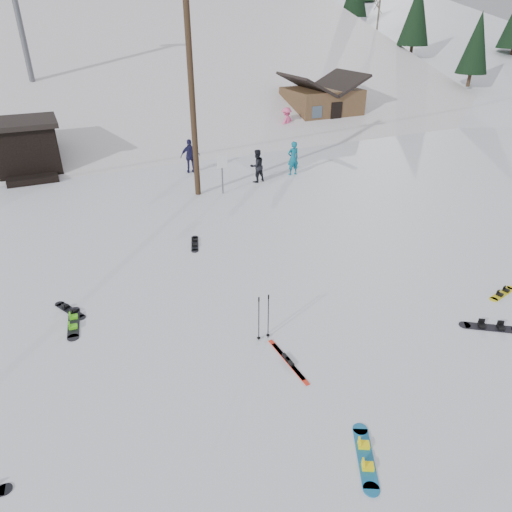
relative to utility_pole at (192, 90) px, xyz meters
name	(u,v)px	position (x,y,z in m)	size (l,w,h in m)	color
ground	(321,420)	(-2.00, -14.00, -4.68)	(200.00, 200.00, 0.00)	white
ski_slope	(88,183)	(-2.00, 41.00, -16.68)	(60.00, 75.00, 45.00)	silver
ridge_right	(353,151)	(36.00, 36.00, -15.68)	(34.00, 85.00, 36.00)	white
treeline_right	(387,81)	(34.00, 28.00, -4.68)	(20.00, 60.00, 10.00)	black
treeline_crest	(53,62)	(-2.00, 72.00, -4.68)	(50.00, 6.00, 10.00)	black
utility_pole	(192,90)	(0.00, 0.00, 0.00)	(2.00, 0.26, 9.00)	#3A2819
trail_sign	(222,167)	(1.10, -0.42, -3.41)	(0.50, 0.09, 1.85)	#595B60
lift_hut	(27,147)	(-7.00, 6.94, -3.32)	(3.40, 4.10, 2.75)	black
lift_tower_near	(16,7)	(-6.00, 16.00, 3.18)	(2.20, 0.36, 8.00)	#595B60
cabin	(321,106)	(13.00, 10.00, -3.20)	(5.39, 4.40, 3.77)	brown
hero_snowboard	(365,457)	(-1.73, -15.16, -4.65)	(0.93, 1.49, 0.12)	#1970A8
hero_skis	(288,361)	(-1.77, -12.11, -4.65)	(0.18, 1.82, 0.09)	red
ski_poles	(264,317)	(-1.92, -11.04, -4.00)	(0.37, 0.10, 1.33)	black
board_scatter_b	(70,310)	(-6.42, -7.55, -4.66)	(0.76, 1.24, 0.10)	black
board_scatter_c	(74,323)	(-6.38, -8.25, -4.65)	(0.46, 1.61, 0.11)	black
board_scatter_d	(491,327)	(3.88, -13.26, -4.65)	(1.41, 1.09, 0.12)	black
board_scatter_e	(503,293)	(5.64, -12.19, -4.66)	(1.29, 0.48, 0.09)	yellow
board_scatter_f	(195,244)	(-1.81, -4.98, -4.66)	(0.61, 1.33, 0.10)	black
skier_teal	(293,158)	(5.47, 0.69, -3.80)	(0.64, 0.42, 1.76)	#0C6078
skier_dark	(257,166)	(3.27, 0.44, -3.86)	(0.80, 0.62, 1.64)	black
skier_pink	(286,122)	(9.13, 8.19, -3.71)	(1.26, 0.72, 1.95)	#EE5488
skier_navy	(190,156)	(0.73, 3.30, -3.79)	(1.04, 0.43, 1.78)	#1B1940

